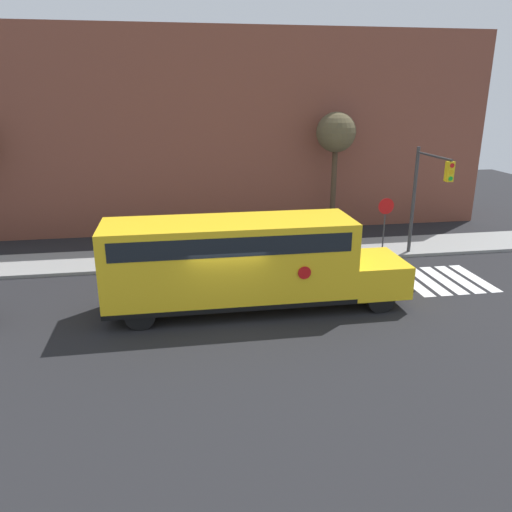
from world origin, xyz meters
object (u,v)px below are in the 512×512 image
Objects in this scene: traffic_light at (425,188)px; tree_near_sidewalk at (336,135)px; school_bus at (241,260)px; stop_sign at (385,217)px.

tree_near_sidewalk is (-2.51, 5.16, 1.93)m from traffic_light.
school_bus is at bearing -155.71° from traffic_light.
tree_near_sidewalk reaches higher than school_bus.
traffic_light reaches higher than stop_sign.
school_bus is 9.03m from stop_sign.
traffic_light is 0.79× the size of tree_near_sidewalk.
stop_sign is at bearing -72.88° from tree_near_sidewalk.
stop_sign is at bearing 138.52° from traffic_light.
school_bus is 11.56m from tree_near_sidewalk.
traffic_light is (8.74, 3.94, 1.51)m from school_bus.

